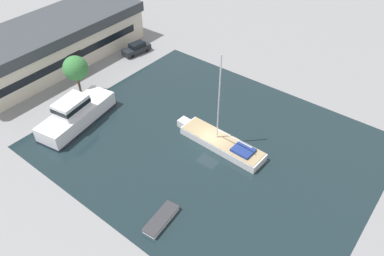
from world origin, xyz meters
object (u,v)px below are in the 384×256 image
warehouse_building (50,43)px  motor_cruiser (76,114)px  parked_car (137,48)px  sailboat_moored (221,142)px  small_dinghy (161,219)px  quay_tree_near_building (75,68)px

warehouse_building → motor_cruiser: warehouse_building is taller
parked_car → sailboat_moored: (-9.67, -23.05, -0.28)m
parked_car → small_dinghy: bearing=147.2°
quay_tree_near_building → small_dinghy: (-8.55, -22.16, -3.95)m
parked_car → sailboat_moored: sailboat_moored is taller
quay_tree_near_building → sailboat_moored: 21.17m
small_dinghy → sailboat_moored: bearing=91.5°
parked_car → small_dinghy: parked_car is taller
warehouse_building → parked_car: (9.74, -8.13, -2.20)m
parked_car → motor_cruiser: bearing=120.2°
warehouse_building → motor_cruiser: 16.78m
parked_car → motor_cruiser: size_ratio=0.44×
quay_tree_near_building → sailboat_moored: sailboat_moored is taller
quay_tree_near_building → small_dinghy: bearing=-111.1°
sailboat_moored → small_dinghy: (-11.97, -1.59, -0.31)m
warehouse_building → quay_tree_near_building: (-3.36, -10.61, 1.17)m
warehouse_building → small_dinghy: size_ratio=7.12×
parked_car → motor_cruiser: motor_cruiser is taller
parked_car → sailboat_moored: size_ratio=0.42×
motor_cruiser → warehouse_building: bearing=-35.9°
sailboat_moored → motor_cruiser: 17.88m
parked_car → warehouse_building: bearing=58.6°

